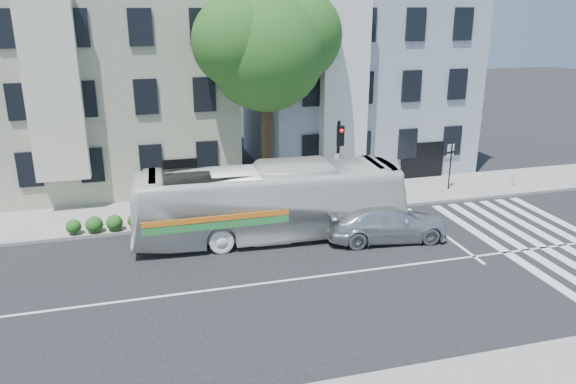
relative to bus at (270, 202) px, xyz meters
name	(u,v)px	position (x,y,z in m)	size (l,w,h in m)	color
ground	(320,276)	(0.93, -4.12, -1.61)	(120.00, 120.00, 0.00)	black
sidewalk_far	(270,204)	(0.93, 3.88, -1.54)	(80.00, 4.00, 0.15)	gray
building_left	(117,82)	(-6.07, 10.88, 3.89)	(12.00, 10.00, 11.00)	#999980
building_right	(353,74)	(7.93, 10.88, 3.89)	(12.00, 10.00, 11.00)	#8A94A4
street_tree	(266,44)	(0.99, 4.62, 6.22)	(7.30, 5.90, 11.10)	#2D2116
bus	(270,202)	(0.00, 0.00, 0.00)	(11.58, 2.71, 3.23)	silver
sedan	(386,222)	(4.74, -1.52, -0.85)	(5.29, 2.15, 1.53)	silver
hedge	(173,217)	(-3.95, 2.18, -1.11)	(8.50, 0.84, 0.70)	#366621
traffic_signal	(339,155)	(3.76, 1.83, 1.32)	(0.48, 0.54, 4.54)	black
fire_hydrant	(511,179)	(14.38, 3.19, -1.09)	(0.41, 0.24, 0.73)	silver
far_sign_pole	(450,159)	(10.72, 3.56, 0.19)	(0.46, 0.22, 2.62)	black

